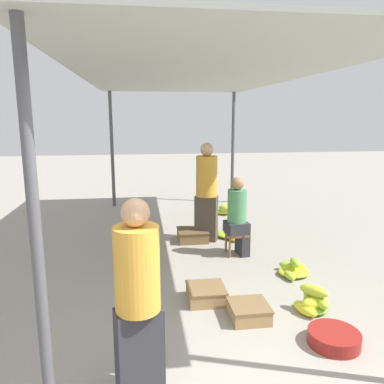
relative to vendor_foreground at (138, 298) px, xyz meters
The scene contains 18 objects.
canopy_post_front_left 0.87m from the vendor_foreground, 160.38° to the right, with size 0.08×0.08×2.78m, color #4C4C51.
canopy_post_back_left 6.68m from the vendor_foreground, 95.47° to the left, with size 0.08×0.08×2.78m, color #4C4C51.
canopy_post_back_right 7.06m from the vendor_foreground, 70.31° to the left, with size 0.08×0.08×2.78m, color #4C4C51.
canopy_tarp 3.85m from the vendor_foreground, 74.81° to the left, with size 3.41×7.25×0.04m, color #9EA399.
vendor_foreground is the anchor object (origin of this frame).
stool 3.36m from the vendor_foreground, 62.42° to the left, with size 0.34×0.34×0.36m.
vendor_seated 3.33m from the vendor_foreground, 62.14° to the left, with size 0.38×0.38×1.26m.
basin_black 2.07m from the vendor_foreground, 12.87° to the left, with size 0.50×0.50×0.14m.
banana_pile_left_0 3.61m from the vendor_foreground, 91.07° to the left, with size 0.53×0.48×0.22m.
banana_pile_left_1 2.70m from the vendor_foreground, 89.69° to the left, with size 0.46×0.49×0.26m.
banana_pile_right_0 5.86m from the vendor_foreground, 70.48° to the left, with size 0.47×0.56×0.24m.
banana_pile_right_1 3.05m from the vendor_foreground, 43.84° to the left, with size 0.44×0.54×0.25m.
banana_pile_right_2 4.26m from the vendor_foreground, 65.86° to the left, with size 0.60×0.74×0.15m.
banana_pile_right_3 2.32m from the vendor_foreground, 28.27° to the left, with size 0.41×0.47×0.32m.
crate_near 3.90m from the vendor_foreground, 75.89° to the left, with size 0.53×0.53×0.20m.
crate_mid 1.83m from the vendor_foreground, 61.83° to the left, with size 0.45×0.45×0.18m.
crate_far 1.72m from the vendor_foreground, 40.24° to the left, with size 0.43×0.43×0.18m.
shopper_walking_mid 3.90m from the vendor_foreground, 72.34° to the left, with size 0.49×0.49×1.75m.
Camera 1 is at (-0.82, -2.12, 2.19)m, focal length 35.00 mm.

